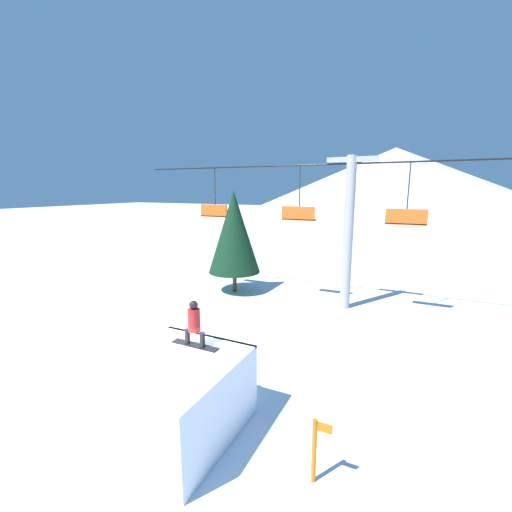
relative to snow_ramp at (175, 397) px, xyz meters
The scene contains 7 objects.
ground_plane 1.52m from the snow_ramp, 129.15° to the left, with size 220.00×220.00×0.00m, color white.
mountain_ridge 71.45m from the snow_ramp, 90.59° to the left, with size 67.15×67.15×14.28m.
snow_ramp is the anchor object (origin of this frame).
snowboarder 1.84m from the snow_ramp, 90.68° to the left, with size 1.40×0.32×1.26m.
chairlift 11.91m from the snow_ramp, 80.27° to the left, with size 24.52×0.49×7.68m.
pine_tree_near 12.46m from the snow_ramp, 112.41° to the left, with size 3.05×3.05×6.00m.
trail_marker 3.61m from the snow_ramp, ahead, with size 0.41×0.10×1.46m.
Camera 1 is at (5.94, -6.97, 6.10)m, focal length 24.00 mm.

